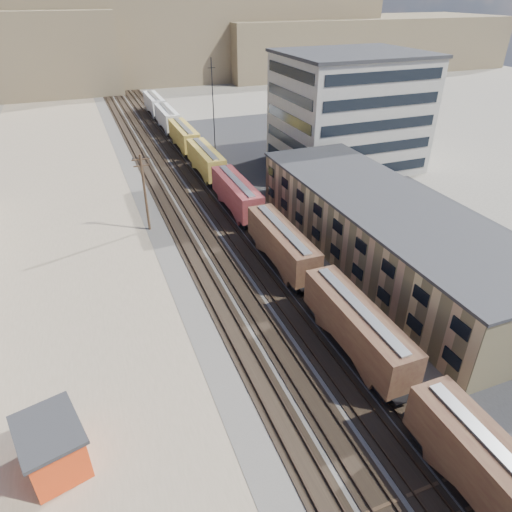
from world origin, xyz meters
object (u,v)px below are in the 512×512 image
object	(u,v)px
utility_pole_north	(145,191)
parked_car_blue	(361,204)
freight_train	(220,175)
maintenance_shed	(53,447)

from	to	relation	value
utility_pole_north	parked_car_blue	world-z (taller)	utility_pole_north
parked_car_blue	freight_train	bearing A→B (deg)	114.57
utility_pole_north	maintenance_shed	bearing A→B (deg)	-109.96
utility_pole_north	maintenance_shed	world-z (taller)	utility_pole_north
utility_pole_north	parked_car_blue	xyz separation A→B (m)	(29.17, -4.19, -4.62)
maintenance_shed	parked_car_blue	distance (m)	49.23
freight_train	maintenance_shed	distance (m)	46.92
utility_pole_north	parked_car_blue	distance (m)	29.83
utility_pole_north	maintenance_shed	xyz separation A→B (m)	(-11.55, -31.82, -3.47)
maintenance_shed	parked_car_blue	xyz separation A→B (m)	(40.73, 27.63, -1.15)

